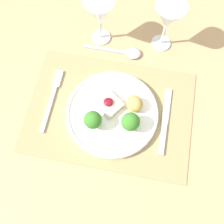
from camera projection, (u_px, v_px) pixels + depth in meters
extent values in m
plane|color=brown|center=(111.00, 159.00, 1.48)|extent=(8.00, 8.00, 0.00)
cube|color=tan|center=(110.00, 113.00, 0.81)|extent=(1.34, 1.09, 0.03)
cylinder|color=tan|center=(15.00, 35.00, 1.36)|extent=(0.06, 0.06, 0.71)
cube|color=#9E895B|center=(110.00, 111.00, 0.79)|extent=(0.49, 0.35, 0.00)
cylinder|color=white|center=(112.00, 113.00, 0.78)|extent=(0.27, 0.27, 0.02)
torus|color=white|center=(112.00, 112.00, 0.77)|extent=(0.27, 0.27, 0.01)
cube|color=beige|center=(108.00, 104.00, 0.77)|extent=(0.09, 0.09, 0.02)
ellipsoid|color=maroon|center=(108.00, 102.00, 0.75)|extent=(0.03, 0.03, 0.01)
cylinder|color=#84B256|center=(93.00, 123.00, 0.75)|extent=(0.01, 0.01, 0.02)
sphere|color=#387A28|center=(93.00, 120.00, 0.72)|extent=(0.05, 0.05, 0.05)
cylinder|color=#84B256|center=(130.00, 125.00, 0.75)|extent=(0.01, 0.01, 0.02)
sphere|color=#387A28|center=(130.00, 122.00, 0.72)|extent=(0.05, 0.05, 0.05)
ellipsoid|color=tan|center=(134.00, 104.00, 0.76)|extent=(0.07, 0.07, 0.04)
cube|color=#B2B2B7|center=(49.00, 109.00, 0.79)|extent=(0.01, 0.15, 0.01)
cube|color=#B2B2B7|center=(58.00, 79.00, 0.83)|extent=(0.02, 0.06, 0.01)
cube|color=#B2B2B7|center=(162.00, 139.00, 0.75)|extent=(0.02, 0.09, 0.01)
cube|color=#B2B2B7|center=(167.00, 106.00, 0.79)|extent=(0.02, 0.12, 0.00)
cube|color=#B2B2B7|center=(105.00, 49.00, 0.87)|extent=(0.14, 0.01, 0.01)
ellipsoid|color=#B2B2B7|center=(133.00, 53.00, 0.86)|extent=(0.05, 0.04, 0.02)
cylinder|color=white|center=(161.00, 43.00, 0.88)|extent=(0.06, 0.06, 0.01)
cylinder|color=white|center=(163.00, 35.00, 0.84)|extent=(0.01, 0.01, 0.08)
cone|color=white|center=(168.00, 17.00, 0.76)|extent=(0.09, 0.09, 0.09)
cylinder|color=white|center=(101.00, 37.00, 0.89)|extent=(0.06, 0.06, 0.01)
cylinder|color=white|center=(101.00, 30.00, 0.85)|extent=(0.01, 0.01, 0.07)
cone|color=white|center=(99.00, 12.00, 0.78)|extent=(0.09, 0.09, 0.09)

